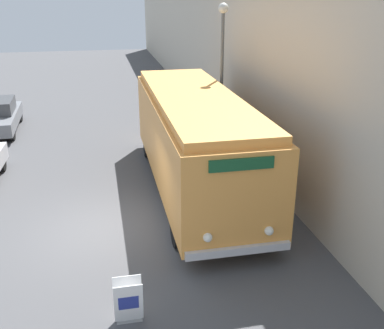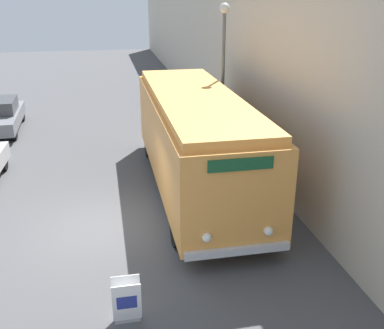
{
  "view_description": "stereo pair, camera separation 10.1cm",
  "coord_description": "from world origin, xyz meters",
  "px_view_note": "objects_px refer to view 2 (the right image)",
  "views": [
    {
      "loc": [
        0.24,
        -11.39,
        6.31
      ],
      "look_at": [
        2.56,
        -0.28,
        1.85
      ],
      "focal_mm": 42.0,
      "sensor_mm": 36.0,
      "label": 1
    },
    {
      "loc": [
        0.34,
        -11.41,
        6.31
      ],
      "look_at": [
        2.56,
        -0.28,
        1.85
      ],
      "focal_mm": 42.0,
      "sensor_mm": 36.0,
      "label": 2
    }
  ],
  "objects_px": {
    "parked_car_mid": "(0,116)",
    "sign_board": "(127,301)",
    "vintage_bus": "(196,138)",
    "streetlamp": "(223,61)"
  },
  "relations": [
    {
      "from": "parked_car_mid",
      "to": "sign_board",
      "type": "bearing_deg",
      "value": -72.83
    },
    {
      "from": "sign_board",
      "to": "streetlamp",
      "type": "relative_size",
      "value": 0.16
    },
    {
      "from": "streetlamp",
      "to": "sign_board",
      "type": "bearing_deg",
      "value": -116.23
    },
    {
      "from": "vintage_bus",
      "to": "parked_car_mid",
      "type": "xyz_separation_m",
      "value": [
        -7.67,
        8.28,
        -1.06
      ]
    },
    {
      "from": "vintage_bus",
      "to": "streetlamp",
      "type": "distance_m",
      "value": 3.56
    },
    {
      "from": "sign_board",
      "to": "parked_car_mid",
      "type": "relative_size",
      "value": 0.21
    },
    {
      "from": "sign_board",
      "to": "streetlamp",
      "type": "distance_m",
      "value": 10.09
    },
    {
      "from": "vintage_bus",
      "to": "parked_car_mid",
      "type": "relative_size",
      "value": 2.13
    },
    {
      "from": "vintage_bus",
      "to": "sign_board",
      "type": "height_order",
      "value": "vintage_bus"
    },
    {
      "from": "vintage_bus",
      "to": "streetlamp",
      "type": "bearing_deg",
      "value": 58.26
    }
  ]
}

